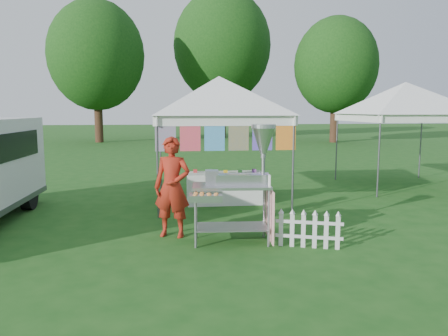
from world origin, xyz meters
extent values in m
plane|color=#194D16|center=(0.00, 0.00, 0.00)|extent=(120.00, 120.00, 0.00)
cylinder|color=#59595E|center=(-1.42, 2.08, 1.05)|extent=(0.04, 0.04, 2.10)
cylinder|color=#59595E|center=(1.42, 2.08, 1.05)|extent=(0.04, 0.04, 2.10)
cylinder|color=#59595E|center=(-1.42, 4.92, 1.05)|extent=(0.04, 0.04, 2.10)
cylinder|color=#59595E|center=(1.42, 4.92, 1.05)|extent=(0.04, 0.04, 2.10)
cube|color=white|center=(0.00, 2.08, 2.00)|extent=(3.00, 0.03, 0.22)
cube|color=white|center=(0.00, 4.92, 2.00)|extent=(3.00, 0.03, 0.22)
pyramid|color=white|center=(0.00, 3.50, 3.00)|extent=(4.24, 4.24, 0.90)
cylinder|color=#59595E|center=(0.00, 2.08, 2.08)|extent=(3.00, 0.03, 0.03)
cube|color=teal|center=(-1.25, 2.08, 1.73)|extent=(0.42, 0.01, 0.70)
cube|color=#DF1B7F|center=(-0.75, 2.08, 1.73)|extent=(0.42, 0.01, 0.70)
cube|color=#1769B9|center=(-0.25, 2.08, 1.73)|extent=(0.42, 0.01, 0.70)
cube|color=#E3A40B|center=(0.25, 2.08, 1.73)|extent=(0.42, 0.01, 0.70)
cube|color=purple|center=(0.75, 2.08, 1.73)|extent=(0.42, 0.01, 0.70)
cube|color=#F6371B|center=(1.25, 2.08, 1.73)|extent=(0.42, 0.01, 0.70)
cylinder|color=#59595E|center=(4.08, 3.58, 1.05)|extent=(0.04, 0.04, 2.10)
cylinder|color=#59595E|center=(4.08, 6.42, 1.05)|extent=(0.04, 0.04, 2.10)
cylinder|color=#59595E|center=(6.92, 6.42, 1.05)|extent=(0.04, 0.04, 2.10)
cube|color=white|center=(5.50, 3.58, 2.00)|extent=(3.00, 0.03, 0.22)
cube|color=white|center=(5.50, 6.42, 2.00)|extent=(3.00, 0.03, 0.22)
pyramid|color=white|center=(5.50, 5.00, 3.00)|extent=(4.24, 4.24, 0.90)
cylinder|color=#59595E|center=(5.50, 3.58, 2.08)|extent=(3.00, 0.03, 0.03)
cylinder|color=#331A12|center=(-6.00, 24.00, 1.98)|extent=(0.56, 0.56, 3.96)
ellipsoid|color=#235517|center=(-6.00, 24.00, 5.85)|extent=(6.40, 6.40, 7.36)
cylinder|color=#331A12|center=(3.00, 28.00, 2.42)|extent=(0.56, 0.56, 4.84)
ellipsoid|color=#235517|center=(3.00, 28.00, 7.15)|extent=(7.60, 7.60, 8.74)
cylinder|color=#331A12|center=(10.00, 22.00, 1.76)|extent=(0.56, 0.56, 3.52)
ellipsoid|color=#235517|center=(10.00, 22.00, 5.20)|extent=(5.60, 5.60, 6.44)
cylinder|color=gray|center=(-0.77, 0.01, 0.48)|extent=(0.05, 0.05, 0.96)
cylinder|color=gray|center=(0.41, -0.08, 0.48)|extent=(0.05, 0.05, 0.96)
cylinder|color=gray|center=(-0.73, 0.55, 0.48)|extent=(0.05, 0.05, 0.96)
cylinder|color=gray|center=(0.45, 0.46, 0.48)|extent=(0.05, 0.05, 0.96)
cube|color=gray|center=(-0.16, 0.24, 0.27)|extent=(1.26, 0.70, 0.02)
cube|color=#B7B7BC|center=(-0.16, 0.24, 0.96)|extent=(1.33, 0.73, 0.04)
cube|color=#B7B7BC|center=(0.04, 0.28, 1.07)|extent=(0.93, 0.33, 0.16)
cube|color=gray|center=(-0.48, 0.31, 1.10)|extent=(0.23, 0.25, 0.24)
cylinder|color=gray|center=(0.38, 0.25, 1.45)|extent=(0.06, 0.06, 0.96)
cone|color=#B7B7BC|center=(0.38, 0.25, 1.71)|extent=(0.41, 0.41, 0.43)
cylinder|color=#B7B7BC|center=(0.38, 0.25, 1.95)|extent=(0.44, 0.44, 0.06)
cube|color=#B7B7BC|center=(-0.62, -0.14, 0.86)|extent=(0.54, 0.36, 0.11)
cube|color=#FFABAB|center=(0.49, 0.19, 0.48)|extent=(0.08, 0.80, 0.87)
cube|color=white|center=(0.41, -0.11, 1.09)|extent=(0.03, 0.15, 0.19)
imported|color=maroon|center=(-1.13, 0.72, 0.88)|extent=(0.74, 0.60, 1.76)
cube|color=black|center=(-4.21, 2.23, 1.51)|extent=(0.09, 2.67, 0.53)
cube|color=black|center=(-5.15, 4.12, 1.51)|extent=(1.65, 0.07, 0.53)
cylinder|color=black|center=(-4.32, 3.21, 0.33)|extent=(0.23, 0.67, 0.66)
cube|color=silver|center=(0.62, -0.07, 0.28)|extent=(0.07, 0.04, 0.56)
cube|color=silver|center=(0.79, -0.13, 0.28)|extent=(0.07, 0.04, 0.56)
cube|color=silver|center=(0.96, -0.19, 0.28)|extent=(0.07, 0.04, 0.56)
cube|color=silver|center=(1.13, -0.24, 0.28)|extent=(0.07, 0.04, 0.56)
cube|color=silver|center=(1.30, -0.30, 0.28)|extent=(0.07, 0.04, 0.56)
cube|color=silver|center=(1.47, -0.36, 0.28)|extent=(0.07, 0.04, 0.56)
cube|color=silver|center=(1.04, -0.22, 0.18)|extent=(1.03, 0.37, 0.05)
cube|color=silver|center=(1.04, -0.22, 0.42)|extent=(1.03, 0.37, 0.05)
cube|color=white|center=(0.12, 3.34, 0.37)|extent=(1.80, 0.70, 0.73)
camera|label=1|loc=(-1.15, -6.83, 2.22)|focal=35.00mm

